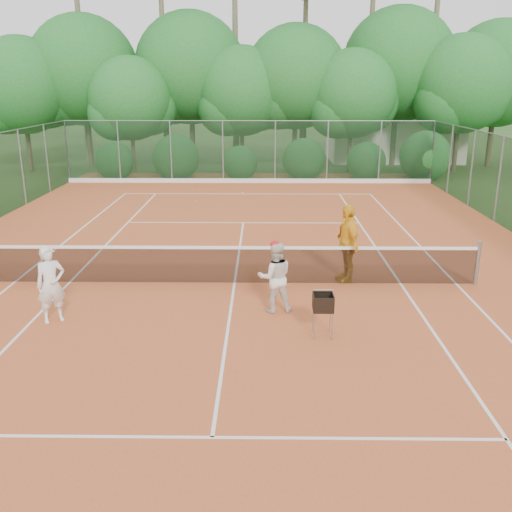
{
  "coord_description": "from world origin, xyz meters",
  "views": [
    {
      "loc": [
        0.7,
        -13.28,
        4.78
      ],
      "look_at": [
        0.55,
        -1.2,
        1.1
      ],
      "focal_mm": 40.0,
      "sensor_mm": 36.0,
      "label": 1
    }
  ],
  "objects": [
    {
      "name": "fence_back",
      "position": [
        0.0,
        15.0,
        1.52
      ],
      "size": [
        18.07,
        0.07,
        3.0
      ],
      "color": "#19381E",
      "rests_on": "clay_court"
    },
    {
      "name": "court_markings",
      "position": [
        0.0,
        0.0,
        0.02
      ],
      "size": [
        11.03,
        23.83,
        0.01
      ],
      "color": "white",
      "rests_on": "clay_court"
    },
    {
      "name": "stray_ball_a",
      "position": [
        -2.08,
        10.11,
        0.05
      ],
      "size": [
        0.07,
        0.07,
        0.07
      ],
      "primitive_type": "sphere",
      "color": "#B2C72E",
      "rests_on": "clay_court"
    },
    {
      "name": "clay_court",
      "position": [
        0.0,
        0.0,
        0.01
      ],
      "size": [
        18.0,
        36.0,
        0.02
      ],
      "primitive_type": "cube",
      "color": "#C05A2C",
      "rests_on": "ground"
    },
    {
      "name": "tropical_treeline",
      "position": [
        1.43,
        20.22,
        5.11
      ],
      "size": [
        32.1,
        8.49,
        15.03
      ],
      "color": "brown",
      "rests_on": "ground"
    },
    {
      "name": "stray_ball_b",
      "position": [
        -0.22,
        11.96,
        0.05
      ],
      "size": [
        0.07,
        0.07,
        0.07
      ],
      "primitive_type": "sphere",
      "color": "#C7E836",
      "rests_on": "clay_court"
    },
    {
      "name": "player_yellow",
      "position": [
        2.78,
        0.27,
        0.99
      ],
      "size": [
        0.73,
        1.22,
        1.95
      ],
      "primitive_type": "imported",
      "rotation": [
        0.0,
        0.0,
        -1.33
      ],
      "color": "yellow",
      "rests_on": "clay_court"
    },
    {
      "name": "stray_ball_c",
      "position": [
        4.47,
        11.06,
        0.05
      ],
      "size": [
        0.07,
        0.07,
        0.07
      ],
      "primitive_type": "sphere",
      "color": "#C0E435",
      "rests_on": "clay_court"
    },
    {
      "name": "player_center_grp",
      "position": [
        0.96,
        -1.75,
        0.8
      ],
      "size": [
        0.83,
        0.69,
        1.58
      ],
      "color": "silver",
      "rests_on": "clay_court"
    },
    {
      "name": "ground",
      "position": [
        0.0,
        0.0,
        0.0
      ],
      "size": [
        120.0,
        120.0,
        0.0
      ],
      "primitive_type": "plane",
      "color": "#244017",
      "rests_on": "ground"
    },
    {
      "name": "club_building",
      "position": [
        9.0,
        24.0,
        1.5
      ],
      "size": [
        8.0,
        5.0,
        3.0
      ],
      "primitive_type": "cube",
      "color": "beige",
      "rests_on": "ground"
    },
    {
      "name": "tennis_net",
      "position": [
        0.0,
        0.0,
        0.53
      ],
      "size": [
        11.97,
        0.1,
        1.1
      ],
      "color": "gray",
      "rests_on": "clay_court"
    },
    {
      "name": "ball_hopper",
      "position": [
        1.87,
        -3.04,
        0.71
      ],
      "size": [
        0.38,
        0.38,
        0.87
      ],
      "rotation": [
        0.0,
        0.0,
        -0.21
      ],
      "color": "gray",
      "rests_on": "clay_court"
    },
    {
      "name": "player_white",
      "position": [
        -3.64,
        -2.35,
        0.83
      ],
      "size": [
        0.7,
        0.64,
        1.61
      ],
      "primitive_type": "imported",
      "rotation": [
        0.0,
        0.0,
        0.56
      ],
      "color": "white",
      "rests_on": "clay_court"
    }
  ]
}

